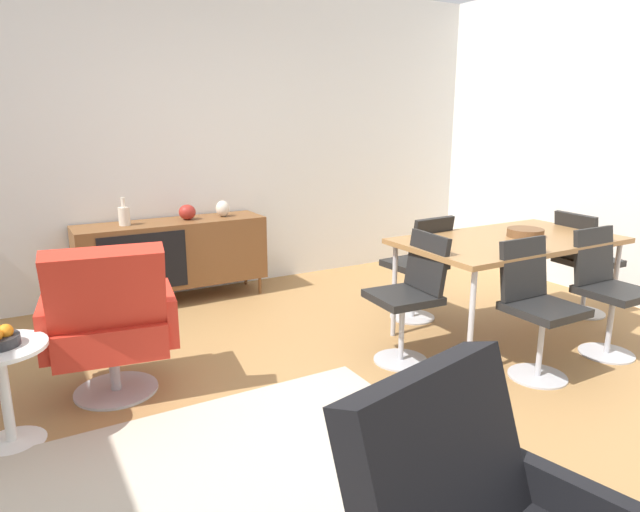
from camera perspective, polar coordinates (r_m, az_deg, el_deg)
ground_plane at (r=3.28m, az=1.41°, el=-15.00°), size 8.32×8.32×0.00m
wall_back at (r=5.27m, az=-13.61°, el=11.53°), size 6.80×0.12×2.80m
sideboard at (r=5.04m, az=-14.78°, el=0.31°), size 1.60×0.45×0.72m
vase_cobalt at (r=4.89m, az=-19.34°, el=3.92°), size 0.09×0.09×0.23m
vase_sculptural_dark at (r=5.01m, az=-13.38°, el=4.37°), size 0.15×0.15×0.13m
vase_ceramic_small at (r=5.11m, az=-9.89°, el=4.79°), size 0.12×0.12×0.14m
dining_table at (r=4.26m, az=18.67°, el=1.17°), size 1.60×0.90×0.74m
wooden_bowl_on_table at (r=4.35m, az=20.21°, el=2.25°), size 0.26×0.26×0.06m
dining_chair_far_end at (r=5.00m, az=25.24°, el=-0.32°), size 0.45×0.42×0.86m
dining_chair_front_left at (r=3.72m, az=21.19°, el=-4.53°), size 0.40×0.43×0.86m
dining_chair_near_window at (r=3.72m, az=9.23°, el=-3.73°), size 0.45×0.43×0.86m
dining_chair_front_right at (r=4.27m, az=27.17°, el=-2.81°), size 0.40×0.43×0.86m
dining_chair_back_left at (r=4.47m, az=10.14°, el=-0.76°), size 0.42×0.45×0.86m
lounge_chair_red at (r=3.39m, az=-20.65°, el=-6.25°), size 0.79×0.74×0.95m
side_table_round at (r=3.20m, az=-29.55°, el=-11.27°), size 0.44×0.44×0.52m
area_rug at (r=2.65m, az=-8.67°, el=-22.94°), size 2.20×1.70×0.01m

